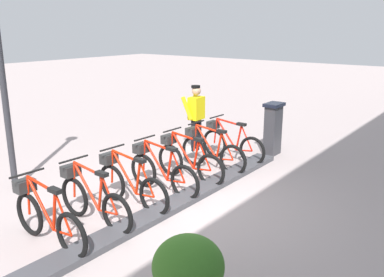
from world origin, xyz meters
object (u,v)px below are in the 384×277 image
object	(u,v)px
bike_docked_2	(187,160)
bike_docked_3	(160,171)
worker_near_rack	(196,116)
bike_docked_1	(210,151)
bike_docked_5	(91,199)
payment_kiosk	(273,128)
planter_bush	(188,275)
bike_docked_4	(129,183)
bike_docked_6	(46,217)
bike_docked_0	(230,143)

from	to	relation	value
bike_docked_2	bike_docked_3	distance (m)	0.82
bike_docked_2	worker_near_rack	world-z (taller)	worker_near_rack
bike_docked_1	bike_docked_2	distance (m)	0.82
bike_docked_1	bike_docked_5	xyz separation A→B (m)	(0.00, 3.26, 0.00)
payment_kiosk	bike_docked_5	size ratio (longest dim) A/B	0.74
bike_docked_2	planter_bush	xyz separation A→B (m)	(-2.59, 3.29, 0.11)
bike_docked_3	worker_near_rack	xyz separation A→B (m)	(1.09, -2.57, 0.48)
bike_docked_4	bike_docked_2	bearing A→B (deg)	-90.00
bike_docked_1	bike_docked_6	world-z (taller)	same
bike_docked_3	bike_docked_4	size ratio (longest dim) A/B	1.00
bike_docked_2	bike_docked_4	distance (m)	1.63
bike_docked_6	worker_near_rack	xyz separation A→B (m)	(1.09, -5.02, 0.48)
payment_kiosk	bike_docked_0	bearing A→B (deg)	60.90
bike_docked_3	planter_bush	distance (m)	3.58
bike_docked_4	worker_near_rack	distance (m)	3.59
bike_docked_4	bike_docked_5	bearing A→B (deg)	90.00
worker_near_rack	bike_docked_0	bearing A→B (deg)	173.46
bike_docked_6	bike_docked_1	bearing A→B (deg)	-90.00
bike_docked_1	bike_docked_6	xyz separation A→B (m)	(0.00, 4.08, 0.00)
bike_docked_0	bike_docked_5	xyz separation A→B (m)	(0.00, 4.08, 0.00)
bike_docked_4	bike_docked_5	size ratio (longest dim) A/B	1.00
bike_docked_0	bike_docked_1	xyz separation A→B (m)	(0.00, 0.82, 0.00)
payment_kiosk	bike_docked_2	distance (m)	2.73
bike_docked_0	bike_docked_5	size ratio (longest dim) A/B	1.00
bike_docked_5	planter_bush	size ratio (longest dim) A/B	1.77
bike_docked_0	bike_docked_1	size ratio (longest dim) A/B	1.00
bike_docked_2	bike_docked_3	size ratio (longest dim) A/B	1.00
bike_docked_6	planter_bush	xyz separation A→B (m)	(-2.59, 0.02, 0.11)
bike_docked_0	bike_docked_4	xyz separation A→B (m)	(0.00, 3.26, 0.00)
bike_docked_6	worker_near_rack	size ratio (longest dim) A/B	1.04
bike_docked_2	bike_docked_6	xyz separation A→B (m)	(0.00, 3.26, 0.00)
worker_near_rack	bike_docked_2	bearing A→B (deg)	121.88
bike_docked_0	bike_docked_2	xyz separation A→B (m)	(0.00, 1.63, 0.00)
bike_docked_2	planter_bush	distance (m)	4.19
bike_docked_5	payment_kiosk	bearing A→B (deg)	-96.39
bike_docked_3	bike_docked_4	world-z (taller)	same
worker_near_rack	bike_docked_6	bearing A→B (deg)	102.28
bike_docked_6	bike_docked_3	bearing A→B (deg)	-90.00
planter_bush	bike_docked_6	bearing A→B (deg)	-0.49
bike_docked_1	bike_docked_4	bearing A→B (deg)	90.00
bike_docked_4	planter_bush	world-z (taller)	bike_docked_4
bike_docked_0	worker_near_rack	bearing A→B (deg)	-6.54
bike_docked_0	bike_docked_3	bearing A→B (deg)	90.00
bike_docked_4	planter_bush	bearing A→B (deg)	147.44
bike_docked_3	bike_docked_5	distance (m)	1.63
payment_kiosk	bike_docked_2	size ratio (longest dim) A/B	0.74
bike_docked_0	bike_docked_2	size ratio (longest dim) A/B	1.00
payment_kiosk	bike_docked_6	world-z (taller)	payment_kiosk
bike_docked_0	bike_docked_1	distance (m)	0.82
bike_docked_2	worker_near_rack	distance (m)	2.12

